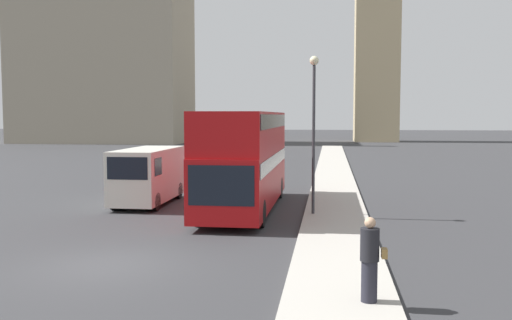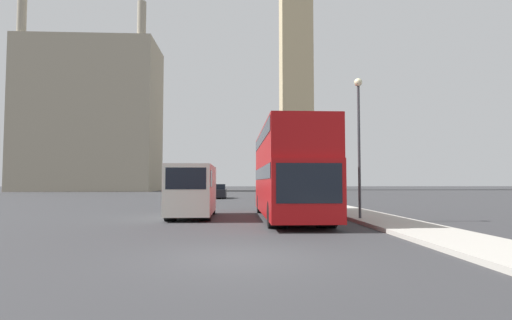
# 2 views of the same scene
# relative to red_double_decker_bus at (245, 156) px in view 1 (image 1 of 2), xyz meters

# --- Properties ---
(ground_plane) EXTENTS (300.00, 300.00, 0.00)m
(ground_plane) POSITION_rel_red_double_decker_bus_xyz_m (-2.38, -9.45, -2.35)
(ground_plane) COLOR #333335
(sidewalk_strip) EXTENTS (2.51, 120.00, 0.15)m
(sidewalk_strip) POSITION_rel_red_double_decker_bus_xyz_m (3.87, -9.45, -2.27)
(sidewalk_strip) COLOR #ADA89E
(sidewalk_strip) RESTS_ON ground_plane
(building_block_distant) EXTENTS (25.12, 13.11, 34.74)m
(building_block_distant) POSITION_rel_red_double_decker_bus_xyz_m (-30.49, 59.07, 11.94)
(building_block_distant) COLOR #9E937F
(building_block_distant) RESTS_ON ground_plane
(red_double_decker_bus) EXTENTS (2.62, 10.67, 4.20)m
(red_double_decker_bus) POSITION_rel_red_double_decker_bus_xyz_m (0.00, 0.00, 0.00)
(red_double_decker_bus) COLOR #A80F11
(red_double_decker_bus) RESTS_ON ground_plane
(white_van) EXTENTS (2.06, 5.42, 2.55)m
(white_van) POSITION_rel_red_double_decker_bus_xyz_m (-4.63, 0.95, -0.98)
(white_van) COLOR silver
(white_van) RESTS_ON ground_plane
(pedestrian) EXTENTS (0.56, 0.40, 1.80)m
(pedestrian) POSITION_rel_red_double_decker_bus_xyz_m (4.48, -12.11, -1.30)
(pedestrian) COLOR #23232D
(pedestrian) RESTS_ON sidewalk_strip
(street_lamp) EXTENTS (0.36, 0.36, 6.23)m
(street_lamp) POSITION_rel_red_double_decker_bus_xyz_m (2.97, -1.39, 1.85)
(street_lamp) COLOR #38383D
(street_lamp) RESTS_ON sidewalk_strip
(parked_sedan) EXTENTS (1.73, 4.75, 1.51)m
(parked_sedan) POSITION_rel_red_double_decker_bus_xyz_m (-4.42, 24.11, -1.66)
(parked_sedan) COLOR black
(parked_sedan) RESTS_ON ground_plane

